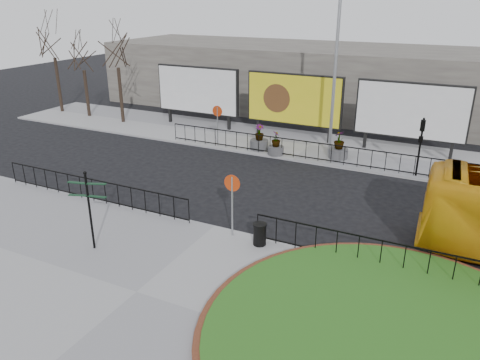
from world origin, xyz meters
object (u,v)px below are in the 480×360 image
Objects in this scene: lamp_post at (335,71)px; litter_bin at (260,234)px; fingerpost_sign at (89,203)px; planter_b at (276,146)px; planter_c at (339,149)px; billboard_mid at (294,100)px; planter_a at (259,141)px.

lamp_post reaches higher than litter_bin.
lamp_post is at bearing 58.97° from fingerpost_sign.
planter_b is 0.88× the size of planter_c.
billboard_mid is 14.22m from litter_bin.
fingerpost_sign is at bearing -107.54° from lamp_post.
planter_a is at bearing 158.43° from planter_b.
planter_a is 0.96× the size of planter_c.
fingerpost_sign is at bearing -151.45° from litter_bin.
planter_b is at bearing 68.25° from fingerpost_sign.
planter_a is 1.09× the size of planter_b.
planter_a is at bearing 114.07° from litter_bin.
lamp_post is (3.01, -1.97, 2.23)m from billboard_mid.
billboard_mid is at bearing 94.80° from planter_b.
planter_b is at bearing 108.90° from litter_bin.
billboard_mid reaches higher than planter_b.
lamp_post reaches higher than billboard_mid.
litter_bin is at bearing -71.10° from planter_b.
billboard_mid is 3.78m from planter_a.
planter_a is 1.36m from planter_b.
litter_bin is at bearing -89.87° from planter_c.
planter_c is (3.40, 0.95, 0.06)m from planter_b.
fingerpost_sign reaches higher than planter_a.
litter_bin is 10.57m from planter_b.
litter_bin is (5.29, 2.88, -1.37)m from fingerpost_sign.
fingerpost_sign reaches higher than planter_b.
litter_bin is at bearing -65.93° from planter_a.
planter_a is at bearing 73.93° from fingerpost_sign.
litter_bin is 0.54× the size of planter_c.
planter_c is (4.67, 0.45, 0.06)m from planter_a.
billboard_mid is 16.54m from fingerpost_sign.
lamp_post is at bearing 93.54° from litter_bin.
billboard_mid is 4.93m from planter_c.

